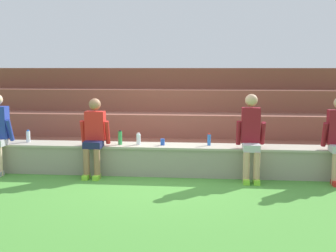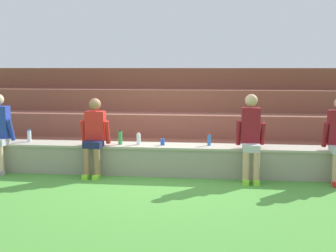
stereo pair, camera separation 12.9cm
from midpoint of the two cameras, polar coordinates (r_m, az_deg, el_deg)
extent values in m
plane|color=#4C9338|center=(7.71, -2.29, -6.73)|extent=(80.00, 80.00, 0.00)
cube|color=gray|center=(7.90, -2.04, -4.40)|extent=(7.26, 0.53, 0.53)
cube|color=#ABA28E|center=(7.86, -2.05, -2.62)|extent=(7.30, 0.57, 0.04)
cube|color=brown|center=(8.61, -1.39, -3.56)|extent=(8.97, 0.69, 0.48)
cube|color=brown|center=(9.25, -0.87, -1.28)|extent=(8.97, 0.69, 0.95)
cube|color=brown|center=(9.90, -0.42, 0.70)|extent=(8.97, 0.69, 1.43)
cube|color=brown|center=(10.56, -0.02, 2.44)|extent=(8.97, 0.69, 1.90)
cylinder|color=#23389E|center=(8.35, -20.43, -0.50)|extent=(0.08, 0.23, 0.42)
cylinder|color=#996B4C|center=(7.69, -11.12, -4.87)|extent=(0.11, 0.11, 0.53)
cylinder|color=#996B4C|center=(7.64, -9.76, -4.93)|extent=(0.11, 0.11, 0.53)
cube|color=#8CD833|center=(7.71, -11.16, -6.57)|extent=(0.10, 0.22, 0.08)
cube|color=#8CD833|center=(7.66, -9.80, -6.63)|extent=(0.10, 0.22, 0.08)
cube|color=#191E47|center=(7.73, -10.23, -2.38)|extent=(0.31, 0.32, 0.12)
cube|color=red|center=(7.83, -9.98, 0.05)|extent=(0.34, 0.20, 0.51)
sphere|color=#996B4C|center=(7.79, -10.05, 2.82)|extent=(0.21, 0.21, 0.21)
cylinder|color=red|center=(7.89, -11.55, -0.77)|extent=(0.08, 0.18, 0.43)
cylinder|color=red|center=(7.77, -8.43, -0.83)|extent=(0.08, 0.18, 0.43)
cylinder|color=tan|center=(7.36, 9.73, -5.41)|extent=(0.11, 0.11, 0.53)
cylinder|color=tan|center=(7.38, 11.06, -5.42)|extent=(0.11, 0.11, 0.53)
cube|color=#8CD833|center=(7.38, 9.71, -7.18)|extent=(0.10, 0.22, 0.08)
cube|color=#8CD833|center=(7.39, 11.04, -7.18)|extent=(0.10, 0.22, 0.08)
cube|color=#B2B2B7|center=(7.45, 10.36, -2.77)|extent=(0.28, 0.35, 0.12)
cube|color=maroon|center=(7.57, 10.32, 0.12)|extent=(0.31, 0.20, 0.60)
sphere|color=tan|center=(7.53, 10.39, 3.34)|extent=(0.21, 0.21, 0.21)
cylinder|color=maroon|center=(7.56, 8.75, -0.89)|extent=(0.08, 0.15, 0.43)
cylinder|color=maroon|center=(7.59, 11.85, -0.93)|extent=(0.08, 0.24, 0.42)
cylinder|color=tan|center=(7.63, 20.63, -5.34)|extent=(0.11, 0.11, 0.53)
cube|color=red|center=(7.65, 20.62, -7.04)|extent=(0.10, 0.22, 0.08)
cylinder|color=maroon|center=(7.76, 19.38, -1.07)|extent=(0.08, 0.19, 0.43)
cylinder|color=green|center=(7.90, -6.77, -1.57)|extent=(0.07, 0.07, 0.24)
cylinder|color=black|center=(7.88, -6.78, -0.63)|extent=(0.04, 0.04, 0.02)
cylinder|color=blue|center=(7.81, 4.93, -1.83)|extent=(0.06, 0.06, 0.20)
cylinder|color=red|center=(7.79, 4.94, -1.04)|extent=(0.04, 0.04, 0.02)
cylinder|color=silver|center=(8.55, -18.26, -1.32)|extent=(0.07, 0.07, 0.21)
cylinder|color=blue|center=(8.53, -18.30, -0.56)|extent=(0.04, 0.04, 0.02)
cylinder|color=silver|center=(7.87, -4.36, -1.76)|extent=(0.08, 0.08, 0.19)
cylinder|color=white|center=(7.85, -4.36, -0.99)|extent=(0.05, 0.05, 0.02)
cylinder|color=blue|center=(7.81, -1.19, -2.11)|extent=(0.08, 0.08, 0.11)
camera|label=1|loc=(0.06, -90.48, -0.06)|focal=46.50mm
camera|label=2|loc=(0.06, 89.52, 0.06)|focal=46.50mm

